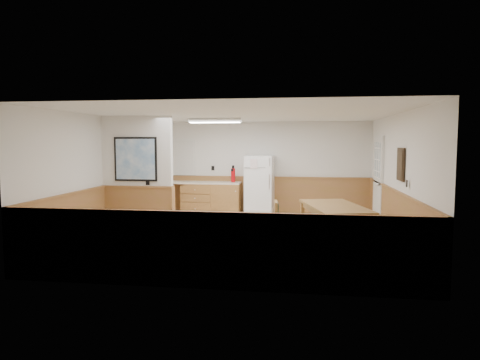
# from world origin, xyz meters

# --- Properties ---
(ground) EXTENTS (6.00, 6.00, 0.00)m
(ground) POSITION_xyz_m (0.00, 0.00, 0.00)
(ground) COLOR beige
(ground) RESTS_ON ground
(ceiling) EXTENTS (6.00, 6.00, 0.02)m
(ceiling) POSITION_xyz_m (0.00, 0.00, 2.50)
(ceiling) COLOR white
(ceiling) RESTS_ON back_wall
(back_wall) EXTENTS (6.00, 0.02, 2.50)m
(back_wall) POSITION_xyz_m (0.00, 3.00, 1.25)
(back_wall) COLOR white
(back_wall) RESTS_ON ground
(right_wall) EXTENTS (0.02, 6.00, 2.50)m
(right_wall) POSITION_xyz_m (3.00, 0.00, 1.25)
(right_wall) COLOR white
(right_wall) RESTS_ON ground
(left_wall) EXTENTS (0.02, 6.00, 2.50)m
(left_wall) POSITION_xyz_m (-3.00, 0.00, 1.25)
(left_wall) COLOR white
(left_wall) RESTS_ON ground
(wainscot_back) EXTENTS (6.00, 0.04, 1.00)m
(wainscot_back) POSITION_xyz_m (0.00, 2.98, 0.50)
(wainscot_back) COLOR #9B613E
(wainscot_back) RESTS_ON ground
(wainscot_right) EXTENTS (0.04, 6.00, 1.00)m
(wainscot_right) POSITION_xyz_m (2.98, 0.00, 0.50)
(wainscot_right) COLOR #9B613E
(wainscot_right) RESTS_ON ground
(wainscot_left) EXTENTS (0.04, 6.00, 1.00)m
(wainscot_left) POSITION_xyz_m (-2.98, 0.00, 0.50)
(wainscot_left) COLOR #9B613E
(wainscot_left) RESTS_ON ground
(partition_wall) EXTENTS (1.50, 0.20, 2.50)m
(partition_wall) POSITION_xyz_m (-2.25, 0.19, 1.23)
(partition_wall) COLOR white
(partition_wall) RESTS_ON ground
(kitchen_counter) EXTENTS (2.20, 0.61, 1.00)m
(kitchen_counter) POSITION_xyz_m (-1.21, 2.68, 0.46)
(kitchen_counter) COLOR #A7703B
(kitchen_counter) RESTS_ON ground
(exterior_door) EXTENTS (0.07, 1.02, 2.15)m
(exterior_door) POSITION_xyz_m (2.96, 1.90, 1.05)
(exterior_door) COLOR silver
(exterior_door) RESTS_ON ground
(kitchen_window) EXTENTS (0.80, 0.04, 1.00)m
(kitchen_window) POSITION_xyz_m (-2.10, 2.98, 1.55)
(kitchen_window) COLOR silver
(kitchen_window) RESTS_ON back_wall
(wall_painting) EXTENTS (0.04, 0.50, 0.60)m
(wall_painting) POSITION_xyz_m (2.97, -0.30, 1.55)
(wall_painting) COLOR black
(wall_painting) RESTS_ON right_wall
(fluorescent_fixture) EXTENTS (1.20, 0.30, 0.09)m
(fluorescent_fixture) POSITION_xyz_m (-0.80, 1.30, 2.45)
(fluorescent_fixture) COLOR silver
(fluorescent_fixture) RESTS_ON ceiling
(refrigerator) EXTENTS (0.74, 0.74, 1.60)m
(refrigerator) POSITION_xyz_m (0.11, 2.63, 0.80)
(refrigerator) COLOR white
(refrigerator) RESTS_ON ground
(dining_table) EXTENTS (1.35, 2.05, 0.75)m
(dining_table) POSITION_xyz_m (1.82, -0.17, 0.66)
(dining_table) COLOR brown
(dining_table) RESTS_ON ground
(dining_bench) EXTENTS (0.48, 1.76, 0.45)m
(dining_bench) POSITION_xyz_m (2.80, -0.15, 0.35)
(dining_bench) COLOR brown
(dining_bench) RESTS_ON ground
(dining_chair) EXTENTS (0.70, 0.52, 0.85)m
(dining_chair) POSITION_xyz_m (0.83, -0.47, 0.49)
(dining_chair) COLOR brown
(dining_chair) RESTS_ON ground
(fire_extinguisher) EXTENTS (0.14, 0.14, 0.44)m
(fire_extinguisher) POSITION_xyz_m (-0.60, 2.72, 1.10)
(fire_extinguisher) COLOR red
(fire_extinguisher) RESTS_ON kitchen_counter
(soap_bottle) EXTENTS (0.07, 0.07, 0.23)m
(soap_bottle) POSITION_xyz_m (-2.31, 2.73, 1.01)
(soap_bottle) COLOR green
(soap_bottle) RESTS_ON kitchen_counter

